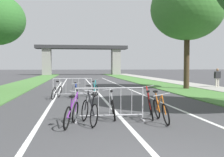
% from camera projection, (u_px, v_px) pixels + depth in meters
% --- Properties ---
extents(grass_verge_left, '(3.24, 62.81, 0.05)m').
position_uv_depth(grass_verge_left, '(29.00, 82.00, 28.62)').
color(grass_verge_left, '#477A38').
rests_on(grass_verge_left, ground).
extents(grass_verge_right, '(3.24, 62.81, 0.05)m').
position_uv_depth(grass_verge_right, '(145.00, 82.00, 30.35)').
color(grass_verge_right, '#477A38').
rests_on(grass_verge_right, ground).
extents(sidewalk_path_right, '(2.36, 62.81, 0.08)m').
position_uv_depth(sidewalk_path_right, '(169.00, 81.00, 30.74)').
color(sidewalk_path_right, '#9E9B93').
rests_on(sidewalk_path_right, ground).
extents(lane_stripe_center, '(0.14, 36.34, 0.01)m').
position_uv_depth(lane_stripe_center, '(93.00, 87.00, 22.04)').
color(lane_stripe_center, silver).
rests_on(lane_stripe_center, ground).
extents(lane_stripe_right_lane, '(0.14, 36.34, 0.01)m').
position_uv_depth(lane_stripe_right_lane, '(124.00, 87.00, 22.39)').
color(lane_stripe_right_lane, silver).
rests_on(lane_stripe_right_lane, ground).
extents(lane_stripe_left_lane, '(0.14, 36.34, 0.01)m').
position_uv_depth(lane_stripe_left_lane, '(61.00, 88.00, 21.69)').
color(lane_stripe_left_lane, silver).
rests_on(lane_stripe_left_lane, ground).
extents(overpass_bridge, '(18.49, 3.24, 5.98)m').
position_uv_depth(overpass_bridge, '(82.00, 55.00, 55.25)').
color(overpass_bridge, '#2D2D30').
rests_on(overpass_bridge, ground).
extents(tree_right_maple_mid, '(5.46, 5.46, 8.32)m').
position_uv_depth(tree_right_maple_mid, '(187.00, 9.00, 20.19)').
color(tree_right_maple_mid, '#3D2D1E').
rests_on(tree_right_maple_mid, ground).
extents(crowd_barrier_nearest, '(2.16, 0.44, 1.05)m').
position_uv_depth(crowd_barrier_nearest, '(110.00, 105.00, 8.43)').
color(crowd_barrier_nearest, '#ADADB2').
rests_on(crowd_barrier_nearest, ground).
extents(crowd_barrier_second, '(2.18, 0.51, 1.05)m').
position_uv_depth(crowd_barrier_second, '(72.00, 88.00, 15.03)').
color(crowd_barrier_second, '#ADADB2').
rests_on(crowd_barrier_second, ground).
extents(bicycle_black_0, '(0.55, 1.63, 1.00)m').
position_uv_depth(bicycle_black_0, '(89.00, 111.00, 8.00)').
color(bicycle_black_0, black).
rests_on(bicycle_black_0, ground).
extents(bicycle_silver_1, '(0.52, 1.74, 0.95)m').
position_uv_depth(bicycle_silver_1, '(113.00, 107.00, 8.96)').
color(bicycle_silver_1, black).
rests_on(bicycle_silver_1, ground).
extents(bicycle_purple_2, '(0.67, 1.60, 0.98)m').
position_uv_depth(bicycle_purple_2, '(72.00, 113.00, 7.70)').
color(bicycle_purple_2, black).
rests_on(bicycle_purple_2, ground).
extents(bicycle_teal_3, '(0.55, 1.66, 0.96)m').
position_uv_depth(bicycle_teal_3, '(96.00, 90.00, 15.57)').
color(bicycle_teal_3, black).
rests_on(bicycle_teal_3, ground).
extents(bicycle_white_4, '(0.71, 1.70, 0.96)m').
position_uv_depth(bicycle_white_4, '(57.00, 92.00, 14.33)').
color(bicycle_white_4, black).
rests_on(bicycle_white_4, ground).
extents(bicycle_orange_5, '(0.52, 1.73, 0.95)m').
position_uv_depth(bicycle_orange_5, '(161.00, 110.00, 8.27)').
color(bicycle_orange_5, black).
rests_on(bicycle_orange_5, ground).
extents(bicycle_blue_6, '(0.47, 1.65, 0.85)m').
position_uv_depth(bicycle_blue_6, '(76.00, 92.00, 14.69)').
color(bicycle_blue_6, black).
rests_on(bicycle_blue_6, ground).
extents(bicycle_red_7, '(0.53, 1.69, 1.05)m').
position_uv_depth(bicycle_red_7, '(150.00, 106.00, 8.99)').
color(bicycle_red_7, black).
rests_on(bicycle_red_7, ground).
extents(pedestrian_waiting, '(0.57, 0.28, 1.55)m').
position_uv_depth(pedestrian_waiting, '(217.00, 76.00, 21.47)').
color(pedestrian_waiting, beige).
rests_on(pedestrian_waiting, ground).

